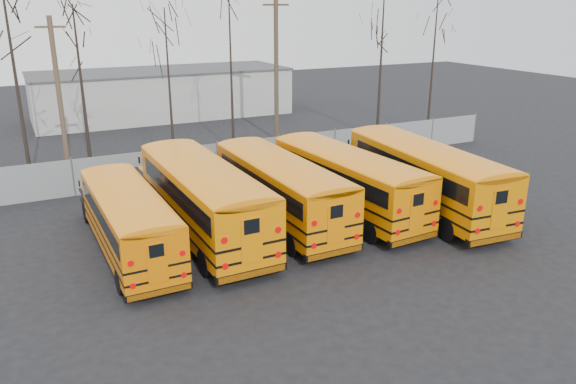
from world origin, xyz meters
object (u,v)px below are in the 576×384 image
utility_pole_left (59,97)px  bus_e (422,171)px  bus_c (278,184)px  utility_pole_right (276,68)px  bus_d (345,176)px  bus_b (201,193)px  bus_a (128,216)px

utility_pole_left → bus_e: bearing=-39.5°
bus_c → utility_pole_right: bearing=64.2°
bus_e → utility_pole_left: utility_pole_left is taller
bus_e → utility_pole_right: (0.11, 16.78, 3.32)m
bus_d → bus_e: bus_e is taller
bus_c → bus_e: bus_e is taller
bus_d → utility_pole_right: bearing=72.7°
bus_b → bus_c: 3.64m
bus_d → bus_e: size_ratio=0.94×
bus_e → utility_pole_right: 17.11m
utility_pole_right → bus_e: bearing=-75.3°
bus_a → bus_e: 13.96m
bus_a → bus_c: 6.92m
bus_b → utility_pole_right: bearing=53.6°
bus_e → utility_pole_left: (-14.92, 13.85, 2.70)m
bus_b → bus_d: (7.02, -0.36, -0.11)m
bus_c → bus_d: bearing=-5.8°
bus_b → utility_pole_left: size_ratio=1.33×
bus_a → bus_d: size_ratio=0.88×
bus_e → bus_a: bearing=179.9°
bus_a → utility_pole_left: size_ratio=1.12×
bus_b → bus_d: bearing=-4.0°
bus_b → bus_e: bearing=-9.6°
bus_b → bus_e: size_ratio=0.99×
utility_pole_left → bus_a: bearing=-82.1°
bus_a → utility_pole_left: bearing=93.7°
bus_e → utility_pole_left: 20.53m
bus_a → utility_pole_right: (14.03, 15.73, 3.63)m
bus_b → bus_e: bus_e is taller
bus_a → bus_b: bus_b is taller
bus_a → utility_pole_right: 21.39m
bus_b → utility_pole_left: utility_pole_left is taller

